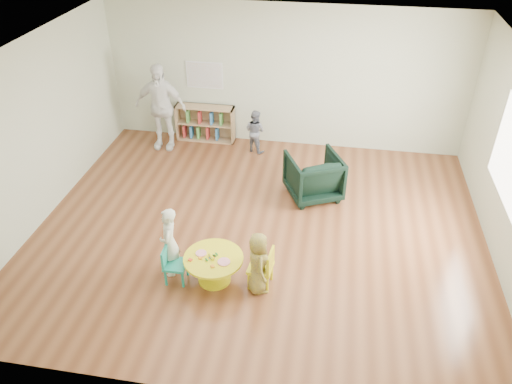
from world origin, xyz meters
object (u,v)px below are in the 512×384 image
at_px(kid_chair_right, 264,267).
at_px(bookshelf, 205,123).
at_px(child_left, 169,242).
at_px(activity_table, 214,264).
at_px(kid_chair_left, 173,263).
at_px(child_right, 258,263).
at_px(armchair, 314,176).
at_px(toddler, 255,131).
at_px(adult_caretaker, 160,107).

height_order(kid_chair_right, bookshelf, bookshelf).
bearing_deg(child_left, activity_table, 71.71).
bearing_deg(kid_chair_left, child_right, 89.78).
bearing_deg(armchair, activity_table, 37.60).
bearing_deg(armchair, bookshelf, -62.12).
bearing_deg(child_right, child_left, 64.98).
height_order(armchair, toddler, toddler).
bearing_deg(child_left, toddler, 159.77).
height_order(bookshelf, armchair, armchair).
height_order(kid_chair_left, armchair, armchair).
bearing_deg(activity_table, armchair, 63.26).
distance_m(armchair, adult_caretaker, 3.42).
height_order(kid_chair_right, toddler, toddler).
bearing_deg(kid_chair_left, bookshelf, -172.96).
relative_size(armchair, toddler, 0.99).
distance_m(activity_table, kid_chair_left, 0.56).
relative_size(activity_table, adult_caretaker, 0.47).
relative_size(activity_table, bookshelf, 0.68).
relative_size(activity_table, child_right, 0.88).
bearing_deg(kid_chair_right, bookshelf, 30.05).
height_order(bookshelf, toddler, toddler).
relative_size(kid_chair_left, child_left, 0.53).
distance_m(bookshelf, child_left, 4.07).
height_order(activity_table, kid_chair_right, kid_chair_right).
relative_size(kid_chair_right, adult_caretaker, 0.34).
bearing_deg(bookshelf, kid_chair_right, -65.33).
height_order(kid_chair_left, adult_caretaker, adult_caretaker).
distance_m(activity_table, adult_caretaker, 4.17).
relative_size(child_right, adult_caretaker, 0.53).
relative_size(kid_chair_left, bookshelf, 0.47).
distance_m(activity_table, bookshelf, 4.27).
bearing_deg(kid_chair_left, activity_table, 97.99).
height_order(kid_chair_left, kid_chair_right, kid_chair_right).
distance_m(kid_chair_left, kid_chair_right, 1.25).
bearing_deg(kid_chair_right, child_right, 151.32).
distance_m(kid_chair_left, adult_caretaker, 4.03).
bearing_deg(kid_chair_left, adult_caretaker, -161.18).
relative_size(activity_table, toddler, 0.94).
xyz_separation_m(kid_chair_left, kid_chair_right, (1.24, 0.12, 0.02)).
distance_m(kid_chair_left, child_left, 0.29).
bearing_deg(toddler, kid_chair_left, 108.34).
bearing_deg(bookshelf, kid_chair_left, -81.46).
bearing_deg(child_right, kid_chair_left, 72.53).
distance_m(bookshelf, armchair, 2.95).
bearing_deg(armchair, child_right, 51.40).
distance_m(activity_table, kid_chair_right, 0.69).
xyz_separation_m(kid_chair_right, toddler, (-0.77, 3.75, 0.12)).
xyz_separation_m(activity_table, bookshelf, (-1.18, 4.10, 0.08)).
distance_m(bookshelf, adult_caretaker, 1.02).
bearing_deg(adult_caretaker, activity_table, -62.15).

